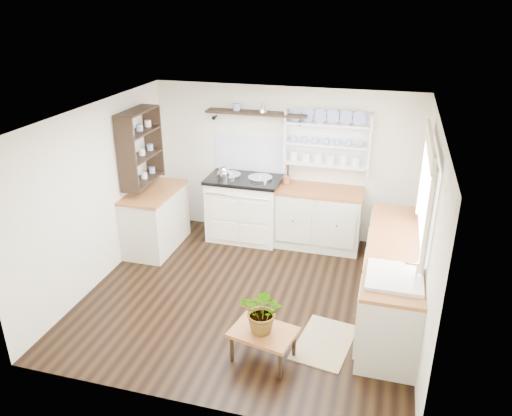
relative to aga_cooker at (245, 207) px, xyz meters
The scene contains 19 objects.
floor 1.73m from the aga_cooker, 71.36° to the right, with size 4.00×3.80×0.01m, color black.
wall_back 0.90m from the aga_cooker, 31.96° to the left, with size 4.00×0.02×2.30m, color silver.
wall_right 3.05m from the aga_cooker, 31.82° to the right, with size 0.02×3.80×2.30m, color silver.
wall_left 2.25m from the aga_cooker, 133.13° to the right, with size 0.02×3.80×2.30m, color silver.
ceiling 2.45m from the aga_cooker, 71.36° to the right, with size 4.00×3.80×0.01m, color white.
window 3.05m from the aga_cooker, 29.81° to the right, with size 0.08×1.55×1.22m.
aga_cooker is the anchor object (origin of this frame).
back_cabinets 1.13m from the aga_cooker, ahead, with size 1.27×0.63×0.90m.
right_cabinets 2.67m from the aga_cooker, 33.39° to the right, with size 0.62×2.43×0.90m.
belfast_sink 3.16m from the aga_cooker, 44.87° to the right, with size 0.55×0.60×0.45m.
left_cabinets 1.35m from the aga_cooker, 150.23° to the right, with size 0.62×1.13×0.90m.
plate_rack 1.61m from the aga_cooker, 13.99° to the left, with size 1.20×0.22×0.90m.
high_shelf 1.43m from the aga_cooker, 58.06° to the left, with size 1.50×0.29×0.16m.
left_shelving 1.81m from the aga_cooker, 152.93° to the right, with size 0.28×0.80×1.05m, color black.
kettle 0.63m from the aga_cooker, 156.85° to the right, with size 0.19×0.19×0.24m, color silver, non-canonical shape.
utensil_crock 0.79m from the aga_cooker, ahead, with size 0.11×0.11×0.12m, color brown.
center_table 2.86m from the aga_cooker, 69.49° to the right, with size 0.72×0.58×0.35m.
potted_plant 2.86m from the aga_cooker, 69.49° to the right, with size 0.44×0.38×0.49m, color #3F7233.
floor_rug 2.80m from the aga_cooker, 54.92° to the right, with size 0.55×0.85×0.02m, color olive.
Camera 1 is at (1.51, -5.14, 3.53)m, focal length 35.00 mm.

